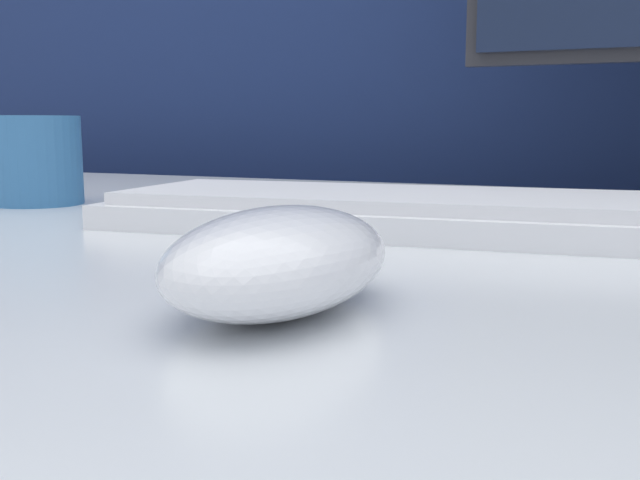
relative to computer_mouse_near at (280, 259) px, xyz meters
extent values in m
cube|color=navy|center=(0.04, 0.73, -0.07)|extent=(5.00, 0.03, 1.44)
ellipsoid|color=white|center=(0.00, 0.00, 0.00)|extent=(0.08, 0.13, 0.04)
cube|color=white|center=(-0.04, 0.23, -0.01)|extent=(0.38, 0.18, 0.02)
cube|color=silver|center=(-0.04, 0.23, 0.00)|extent=(0.36, 0.16, 0.01)
cylinder|color=teal|center=(-0.36, 0.25, 0.02)|extent=(0.08, 0.08, 0.08)
camera|label=1|loc=(0.12, -0.24, 0.05)|focal=42.00mm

